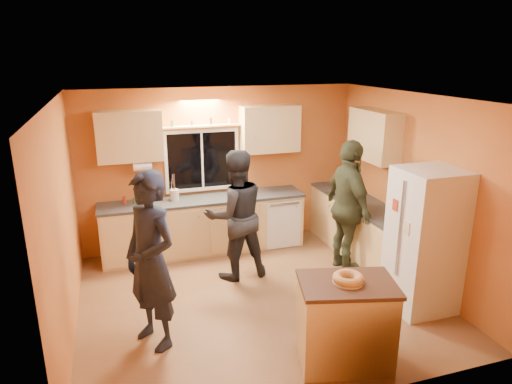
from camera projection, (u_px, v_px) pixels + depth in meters
name	position (u px, v px, depth m)	size (l,w,h in m)	color
ground	(258.00, 298.00, 6.02)	(4.50, 4.50, 0.00)	brown
room_shell	(257.00, 171.00, 5.95)	(4.54, 4.04, 2.61)	#C97733
back_counter	(227.00, 222.00, 7.44)	(4.23, 0.62, 0.90)	tan
right_counter	(370.00, 235.00, 6.91)	(0.62, 1.84, 0.90)	tan
refrigerator	(425.00, 241.00, 5.58)	(0.72, 0.70, 1.80)	silver
island	(345.00, 322.00, 4.65)	(1.08, 0.87, 0.92)	tan
bundt_pastry	(348.00, 278.00, 4.50)	(0.31, 0.31, 0.09)	tan
person_left	(151.00, 261.00, 4.83)	(0.72, 0.47, 1.97)	black
person_center	(235.00, 215.00, 6.37)	(0.90, 0.70, 1.86)	black
person_right	(348.00, 207.00, 6.54)	(1.15, 0.48, 1.95)	#313723
mixing_bowl	(244.00, 192.00, 7.40)	(0.33, 0.33, 0.08)	#301F10
utensil_crock	(174.00, 195.00, 7.09)	(0.14, 0.14, 0.17)	beige
potted_plant	(403.00, 216.00, 5.99)	(0.27, 0.24, 0.30)	gray
red_box	(355.00, 194.00, 7.30)	(0.16, 0.12, 0.07)	#9F2D18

